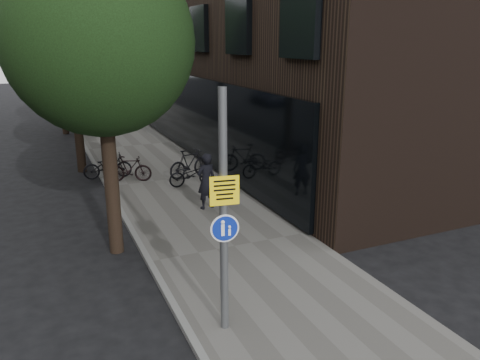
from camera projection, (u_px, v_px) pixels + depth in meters
ground at (288, 318)px, 9.34m from camera, size 120.00×120.00×0.00m
sidewalk at (167, 181)px, 18.18m from camera, size 4.50×60.00×0.12m
curb_edge at (108, 188)px, 17.31m from camera, size 0.15×60.00×0.13m
street_tree_near at (103, 50)px, 10.96m from camera, size 4.40×4.40×7.50m
street_tree_mid at (71, 45)px, 18.41m from camera, size 5.00×5.00×7.80m
street_tree_far at (58, 44)px, 26.29m from camera, size 5.00×5.00×7.80m
signpost at (224, 215)px, 8.20m from camera, size 0.52×0.15×4.48m
pedestrian at (206, 181)px, 14.83m from camera, size 0.74×0.57×1.82m
parked_bike_facade_near at (192, 174)px, 17.27m from camera, size 1.73×0.66×0.90m
parked_bike_facade_far at (190, 163)px, 18.35m from camera, size 1.93×1.05×1.12m
parked_bike_curb_near at (108, 166)px, 18.22m from camera, size 1.88×0.78×0.97m
parked_bike_curb_far at (129, 169)px, 17.77m from camera, size 1.73×1.01×1.00m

